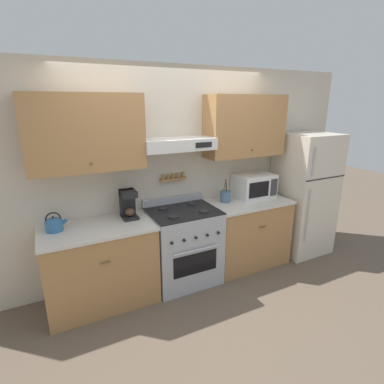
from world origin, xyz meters
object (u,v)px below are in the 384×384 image
(refrigerator, at_px, (304,194))
(coffee_maker, at_px, (128,204))
(stove_range, at_px, (184,246))
(microwave, at_px, (254,185))
(utensil_crock, at_px, (225,196))
(tea_kettle, at_px, (54,224))

(refrigerator, relative_size, coffee_maker, 5.38)
(stove_range, relative_size, coffee_maker, 3.16)
(coffee_maker, bearing_deg, microwave, -0.35)
(coffee_maker, height_order, utensil_crock, coffee_maker)
(refrigerator, height_order, coffee_maker, refrigerator)
(utensil_crock, bearing_deg, microwave, 2.22)
(stove_range, height_order, coffee_maker, coffee_maker)
(coffee_maker, distance_m, microwave, 1.72)
(coffee_maker, bearing_deg, refrigerator, -3.64)
(refrigerator, xyz_separation_m, utensil_crock, (-1.25, 0.13, 0.11))
(refrigerator, distance_m, utensil_crock, 1.26)
(refrigerator, relative_size, microwave, 3.36)
(coffee_maker, bearing_deg, tea_kettle, -177.88)
(refrigerator, bearing_deg, coffee_maker, 176.36)
(utensil_crock, bearing_deg, stove_range, -170.70)
(stove_range, bearing_deg, coffee_maker, 167.51)
(microwave, xyz_separation_m, utensil_crock, (-0.46, -0.02, -0.08))
(coffee_maker, xyz_separation_m, microwave, (1.72, -0.01, -0.00))
(tea_kettle, bearing_deg, microwave, 0.41)
(tea_kettle, xyz_separation_m, coffee_maker, (0.77, 0.03, 0.09))
(tea_kettle, relative_size, coffee_maker, 0.68)
(tea_kettle, bearing_deg, coffee_maker, 2.12)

